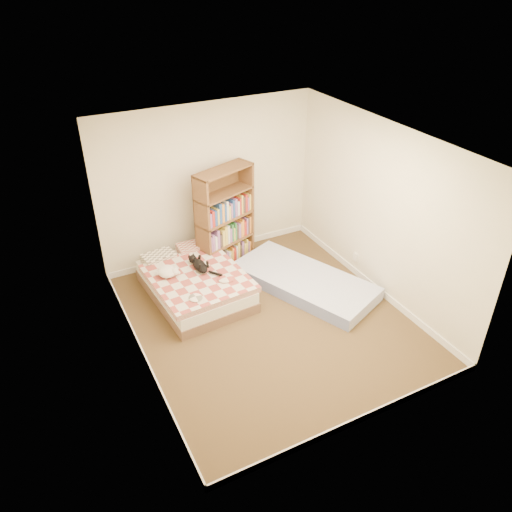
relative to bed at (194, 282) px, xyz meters
name	(u,v)px	position (x,y,z in m)	size (l,w,h in m)	color
room	(270,244)	(0.68, -1.02, 0.99)	(3.51, 4.01, 2.51)	#4E3D21
bed	(194,282)	(0.00, 0.00, 0.00)	(1.35, 1.79, 0.46)	brown
bookshelf	(225,230)	(0.77, 0.61, 0.38)	(1.07, 0.64, 1.61)	#55371D
floor_mattress	(304,281)	(1.53, -0.58, -0.11)	(0.96, 2.14, 0.19)	#7786C6
black_cat	(199,265)	(0.10, 0.01, 0.27)	(0.25, 0.64, 0.15)	black
white_dog	(168,271)	(-0.36, 0.04, 0.27)	(0.30, 0.31, 0.14)	silver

